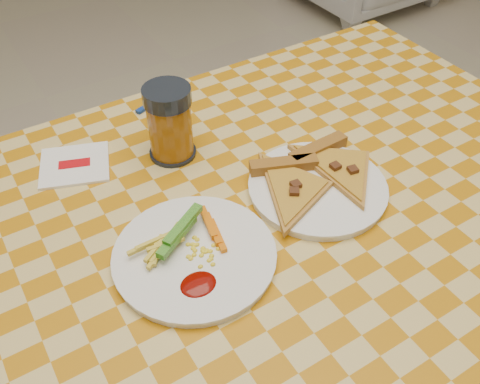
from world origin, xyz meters
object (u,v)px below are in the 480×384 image
drink_glass (170,123)px  table (258,250)px  plate_right (317,189)px  plate_left (195,257)px

drink_glass → table: bearing=-79.4°
table → plate_right: bearing=1.9°
plate_right → drink_glass: 0.28m
table → plate_left: size_ratio=5.39×
plate_left → plate_right: size_ratio=1.04×
plate_left → drink_glass: 0.26m
plate_left → drink_glass: drink_glass is taller
table → plate_left: bearing=-171.5°
table → plate_left: (-0.13, -0.02, 0.08)m
plate_left → plate_right: (0.25, 0.02, 0.00)m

